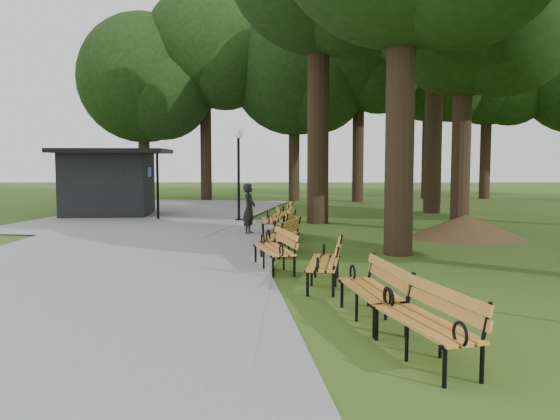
{
  "coord_description": "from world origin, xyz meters",
  "views": [
    {
      "loc": [
        -0.05,
        -11.58,
        2.34
      ],
      "look_at": [
        0.01,
        2.92,
        1.1
      ],
      "focal_mm": 37.6,
      "sensor_mm": 36.0,
      "label": 1
    }
  ],
  "objects_px": {
    "bench_2": "(324,263)",
    "bench_7": "(282,214)",
    "dirt_mound": "(466,226)",
    "bench_4": "(280,236)",
    "bench_3": "(274,250)",
    "lamp_post": "(239,156)",
    "person": "(249,209)",
    "kiosk": "(108,183)",
    "bench_0": "(424,323)",
    "bench_5": "(282,226)",
    "bench_6": "(270,220)",
    "bench_1": "(371,291)",
    "lawn_tree_1": "(465,3)"
  },
  "relations": [
    {
      "from": "person",
      "to": "bench_7",
      "type": "height_order",
      "value": "person"
    },
    {
      "from": "bench_5",
      "to": "dirt_mound",
      "type": "bearing_deg",
      "value": 106.0
    },
    {
      "from": "bench_3",
      "to": "bench_6",
      "type": "relative_size",
      "value": 1.0
    },
    {
      "from": "bench_7",
      "to": "bench_1",
      "type": "bearing_deg",
      "value": 11.97
    },
    {
      "from": "person",
      "to": "bench_6",
      "type": "bearing_deg",
      "value": -75.51
    },
    {
      "from": "bench_6",
      "to": "bench_7",
      "type": "relative_size",
      "value": 1.0
    },
    {
      "from": "kiosk",
      "to": "bench_5",
      "type": "relative_size",
      "value": 2.35
    },
    {
      "from": "kiosk",
      "to": "lamp_post",
      "type": "bearing_deg",
      "value": -25.65
    },
    {
      "from": "bench_2",
      "to": "bench_6",
      "type": "relative_size",
      "value": 1.0
    },
    {
      "from": "kiosk",
      "to": "bench_0",
      "type": "bearing_deg",
      "value": -66.94
    },
    {
      "from": "dirt_mound",
      "to": "bench_4",
      "type": "height_order",
      "value": "bench_4"
    },
    {
      "from": "dirt_mound",
      "to": "bench_4",
      "type": "distance_m",
      "value": 6.31
    },
    {
      "from": "lawn_tree_1",
      "to": "person",
      "type": "bearing_deg",
      "value": -176.81
    },
    {
      "from": "bench_0",
      "to": "bench_2",
      "type": "xyz_separation_m",
      "value": [
        -0.86,
        4.0,
        0.0
      ]
    },
    {
      "from": "dirt_mound",
      "to": "bench_5",
      "type": "bearing_deg",
      "value": -173.25
    },
    {
      "from": "bench_1",
      "to": "bench_5",
      "type": "distance_m",
      "value": 8.52
    },
    {
      "from": "bench_3",
      "to": "bench_1",
      "type": "bearing_deg",
      "value": 5.69
    },
    {
      "from": "bench_6",
      "to": "bench_7",
      "type": "xyz_separation_m",
      "value": [
        0.41,
        2.13,
        0.0
      ]
    },
    {
      "from": "bench_0",
      "to": "bench_4",
      "type": "height_order",
      "value": "same"
    },
    {
      "from": "bench_3",
      "to": "bench_7",
      "type": "bearing_deg",
      "value": 163.87
    },
    {
      "from": "lamp_post",
      "to": "bench_0",
      "type": "bearing_deg",
      "value": -78.4
    },
    {
      "from": "bench_2",
      "to": "bench_6",
      "type": "bearing_deg",
      "value": -163.59
    },
    {
      "from": "kiosk",
      "to": "bench_2",
      "type": "bearing_deg",
      "value": -63.38
    },
    {
      "from": "person",
      "to": "bench_1",
      "type": "height_order",
      "value": "person"
    },
    {
      "from": "bench_4",
      "to": "bench_5",
      "type": "relative_size",
      "value": 1.0
    },
    {
      "from": "bench_0",
      "to": "lawn_tree_1",
      "type": "relative_size",
      "value": 0.19
    },
    {
      "from": "bench_6",
      "to": "bench_3",
      "type": "bearing_deg",
      "value": -0.77
    },
    {
      "from": "bench_0",
      "to": "lawn_tree_1",
      "type": "height_order",
      "value": "lawn_tree_1"
    },
    {
      "from": "lamp_post",
      "to": "bench_2",
      "type": "distance_m",
      "value": 11.97
    },
    {
      "from": "bench_2",
      "to": "bench_7",
      "type": "relative_size",
      "value": 1.0
    },
    {
      "from": "bench_5",
      "to": "bench_6",
      "type": "height_order",
      "value": "same"
    },
    {
      "from": "dirt_mound",
      "to": "kiosk",
      "type": "bearing_deg",
      "value": 150.81
    },
    {
      "from": "bench_2",
      "to": "lawn_tree_1",
      "type": "distance_m",
      "value": 11.63
    },
    {
      "from": "bench_2",
      "to": "bench_5",
      "type": "xyz_separation_m",
      "value": [
        -0.74,
        6.11,
        0.0
      ]
    },
    {
      "from": "bench_0",
      "to": "bench_7",
      "type": "height_order",
      "value": "same"
    },
    {
      "from": "bench_5",
      "to": "bench_7",
      "type": "bearing_deg",
      "value": -171.58
    },
    {
      "from": "lamp_post",
      "to": "dirt_mound",
      "type": "height_order",
      "value": "lamp_post"
    },
    {
      "from": "dirt_mound",
      "to": "bench_0",
      "type": "xyz_separation_m",
      "value": [
        -3.93,
        -10.76,
        0.08
      ]
    },
    {
      "from": "bench_0",
      "to": "bench_2",
      "type": "relative_size",
      "value": 1.0
    },
    {
      "from": "dirt_mound",
      "to": "bench_7",
      "type": "height_order",
      "value": "bench_7"
    },
    {
      "from": "bench_5",
      "to": "lamp_post",
      "type": "bearing_deg",
      "value": -154.44
    },
    {
      "from": "person",
      "to": "kiosk",
      "type": "xyz_separation_m",
      "value": [
        -6.21,
        6.24,
        0.6
      ]
    },
    {
      "from": "bench_4",
      "to": "bench_5",
      "type": "height_order",
      "value": "same"
    },
    {
      "from": "bench_0",
      "to": "bench_6",
      "type": "xyz_separation_m",
      "value": [
        -1.96,
        11.67,
        0.0
      ]
    },
    {
      "from": "bench_6",
      "to": "lawn_tree_1",
      "type": "relative_size",
      "value": 0.19
    },
    {
      "from": "bench_5",
      "to": "bench_6",
      "type": "xyz_separation_m",
      "value": [
        -0.36,
        1.56,
        0.0
      ]
    },
    {
      "from": "lamp_post",
      "to": "person",
      "type": "bearing_deg",
      "value": -81.48
    },
    {
      "from": "bench_1",
      "to": "bench_3",
      "type": "bearing_deg",
      "value": -168.63
    },
    {
      "from": "bench_4",
      "to": "bench_7",
      "type": "height_order",
      "value": "same"
    },
    {
      "from": "bench_4",
      "to": "bench_7",
      "type": "distance_m",
      "value": 5.99
    }
  ]
}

